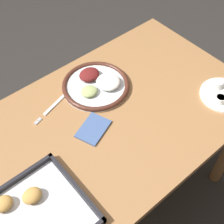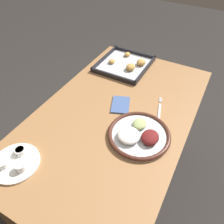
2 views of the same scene
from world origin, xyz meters
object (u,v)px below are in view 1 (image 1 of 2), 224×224
at_px(saucer_plate, 224,94).
at_px(baking_tray, 31,216).
at_px(fork, 54,105).
at_px(napkin, 93,129).
at_px(dinner_plate, 96,84).

distance_m(saucer_plate, baking_tray, 0.86).
relative_size(fork, saucer_plate, 1.02).
height_order(fork, napkin, napkin).
relative_size(dinner_plate, fork, 1.44).
bearing_deg(fork, saucer_plate, 128.18).
relative_size(fork, napkin, 1.29).
bearing_deg(baking_tray, napkin, -157.98).
bearing_deg(fork, baking_tray, 31.79).
bearing_deg(saucer_plate, napkin, -22.50).
bearing_deg(dinner_plate, fork, -8.13).
bearing_deg(saucer_plate, fork, -35.79).
height_order(dinner_plate, baking_tray, dinner_plate).
bearing_deg(fork, dinner_plate, 155.85).
bearing_deg(napkin, baking_tray, 22.02).
distance_m(dinner_plate, fork, 0.20).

